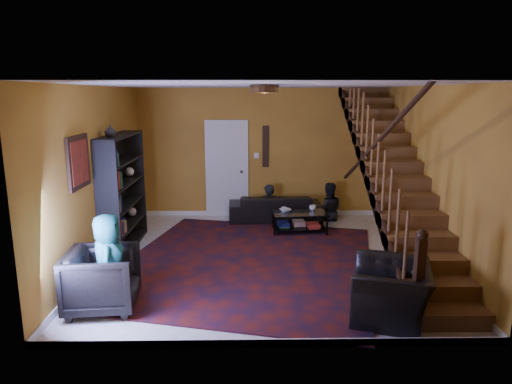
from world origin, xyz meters
The scene contains 21 objects.
floor centered at (0.00, 0.00, 0.00)m, with size 5.50×5.50×0.00m, color beige.
room centered at (-1.33, 1.33, 0.05)m, with size 5.50×5.50×5.50m.
staircase centered at (2.12, 0.00, 1.40)m, with size 0.95×5.02×3.18m.
bookshelf centered at (-2.40, 0.60, 0.96)m, with size 0.35×1.80×2.00m.
door centered at (-0.70, 2.73, 1.02)m, with size 0.82×0.05×2.05m, color silver.
framed_picture centered at (-2.57, -0.90, 1.75)m, with size 0.04×0.74×0.74m, color maroon.
wall_hanging centered at (0.15, 2.73, 1.55)m, with size 0.14×0.03×0.90m, color black.
ceiling_fixture centered at (0.00, -0.80, 2.74)m, with size 0.40×0.40×0.10m, color #3F2814.
rug centered at (-0.25, -0.20, 0.01)m, with size 3.87×4.43×0.02m, color #4F140E.
sofa centered at (0.34, 2.30, 0.29)m, with size 1.95×0.76×0.57m, color black.
armchair_left centered at (-2.05, -1.80, 0.39)m, with size 0.84×0.86×0.79m, color black.
armchair_right centered at (1.50, -2.07, 0.33)m, with size 1.03×0.90×0.67m, color black.
person_adult_a centered at (0.20, 2.35, 0.17)m, with size 0.45×0.30×1.24m, color black.
person_adult_b centered at (1.50, 2.35, 0.18)m, with size 0.61×0.48×1.26m, color black.
person_child centered at (-1.95, -1.83, 0.63)m, with size 0.61×0.40×1.25m, color #185D5B.
coffee_table centered at (0.77, 1.44, 0.23)m, with size 1.11×0.72×0.41m.
cup_a centered at (1.05, 1.57, 0.46)m, with size 0.13×0.13×0.10m, color #999999.
cup_b centered at (0.47, 1.44, 0.46)m, with size 0.11×0.11×0.10m, color #999999.
bowl centered at (0.50, 1.48, 0.43)m, with size 0.22×0.22×0.05m, color #999999.
vase centered at (-2.41, 0.10, 2.10)m, with size 0.18×0.18×0.19m, color #999999.
popcorn_bucket centered at (-2.01, -1.84, 0.11)m, with size 0.15×0.15×0.18m, color red.
Camera 1 is at (-0.21, -7.18, 2.67)m, focal length 32.00 mm.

